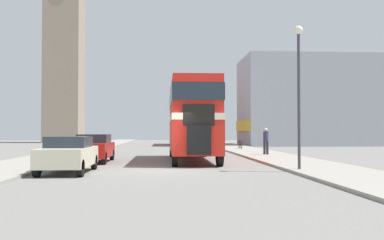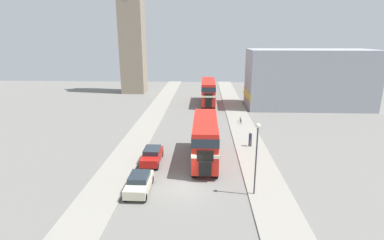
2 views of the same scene
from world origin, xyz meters
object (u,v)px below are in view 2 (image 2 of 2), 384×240
Objects in this scene: bicycle_on_pavement at (241,120)px; pedestrian_walking at (250,138)px; car_parked_mid at (152,155)px; bus_distant at (208,90)px; double_decker_bus at (205,137)px; car_parked_near at (139,183)px; church_tower at (131,10)px; street_lamp at (257,149)px.

pedestrian_walking is at bearing -90.14° from bicycle_on_pavement.
bicycle_on_pavement is at bearing 54.00° from car_parked_mid.
car_parked_mid is (-5.87, -27.50, -1.82)m from bus_distant.
bus_distant is 6.25× the size of pedestrian_walking.
bus_distant reaches higher than car_parked_mid.
car_parked_mid is (-5.29, -0.77, -1.78)m from double_decker_bus.
car_parked_near is 48.78m from church_tower.
street_lamp is (3.93, -6.78, 1.40)m from double_decker_bus.
bicycle_on_pavement is 36.42m from church_tower.
street_lamp reaches higher than car_parked_near.
church_tower reaches higher than bicycle_on_pavement.
car_parked_mid reaches higher than car_parked_near.
street_lamp is at bearing -33.11° from car_parked_mid.
bus_distant is 2.65× the size of car_parked_mid.
street_lamp is at bearing -96.45° from pedestrian_walking.
pedestrian_walking is at bearing 24.36° from car_parked_mid.
car_parked_mid is 2.33× the size of bicycle_on_pavement.
pedestrian_walking is (10.44, 4.72, 0.33)m from car_parked_mid.
bus_distant is 1.86× the size of street_lamp.
church_tower reaches higher than car_parked_mid.
church_tower reaches higher than car_parked_near.
church_tower reaches higher than double_decker_bus.
street_lamp is 0.17× the size of church_tower.
car_parked_near is 2.26× the size of pedestrian_walking.
street_lamp is (9.28, -0.21, 3.20)m from car_parked_near.
double_decker_bus is 5.64m from car_parked_mid.
bus_distant reaches higher than car_parked_near.
double_decker_bus is 2.35× the size of car_parked_mid.
street_lamp is at bearing -59.92° from double_decker_bus.
car_parked_near is (-5.93, -33.30, -1.83)m from bus_distant.
pedestrian_walking is 0.30× the size of street_lamp.
pedestrian_walking is at bearing 45.09° from car_parked_near.
church_tower is (-19.77, 44.79, 13.57)m from street_lamp.
double_decker_bus is 7.96m from street_lamp.
car_parked_mid is 0.70× the size of street_lamp.
bus_distant is 33.70m from street_lamp.
car_parked_mid is 11.46m from pedestrian_walking.
bus_distant is 33.87m from car_parked_near.
pedestrian_walking reaches higher than bicycle_on_pavement.
church_tower is (-21.01, 24.39, 17.04)m from bicycle_on_pavement.
church_tower is at bearing 130.75° from bicycle_on_pavement.
car_parked_mid is (0.06, 5.80, 0.02)m from car_parked_near.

